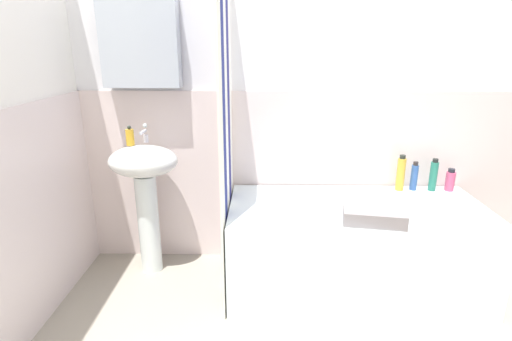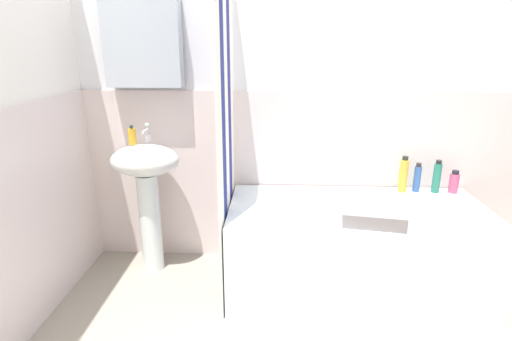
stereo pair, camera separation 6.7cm
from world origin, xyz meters
TOP-DOWN VIEW (x-y plane):
  - wall_back_tiled at (-0.07, 1.26)m, footprint 3.60×0.18m
  - sink at (-1.08, 1.03)m, footprint 0.44×0.34m
  - faucet at (-1.08, 1.11)m, footprint 0.03×0.12m
  - soap_dispenser at (-1.16, 1.05)m, footprint 0.05×0.05m
  - bathtub at (0.25, 0.86)m, footprint 1.55×0.72m
  - shower_curtain at (-0.53, 0.86)m, footprint 0.01×0.72m
  - lotion_bottle at (0.93, 1.14)m, footprint 0.06×0.06m
  - body_wash_bottle at (0.81, 1.14)m, footprint 0.05×0.05m
  - conditioner_bottle at (0.69, 1.15)m, footprint 0.05×0.05m
  - shampoo_bottle at (0.60, 1.14)m, footprint 0.05×0.05m
  - towel_folded at (0.29, 0.62)m, footprint 0.36×0.24m

SIDE VIEW (x-z plane):
  - bathtub at x=0.25m, z-range 0.00..0.56m
  - towel_folded at x=0.29m, z-range 0.56..0.63m
  - lotion_bottle at x=0.93m, z-range 0.55..0.70m
  - sink at x=-1.08m, z-range 0.20..1.08m
  - conditioner_bottle at x=0.69m, z-range 0.55..0.74m
  - body_wash_bottle at x=0.81m, z-range 0.55..0.77m
  - shampoo_bottle at x=0.60m, z-range 0.55..0.79m
  - soap_dispenser at x=-1.16m, z-range 0.87..1.00m
  - faucet at x=-1.08m, z-range 0.88..1.00m
  - shower_curtain at x=-0.53m, z-range 0.00..2.00m
  - wall_back_tiled at x=-0.07m, z-range -0.06..2.34m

